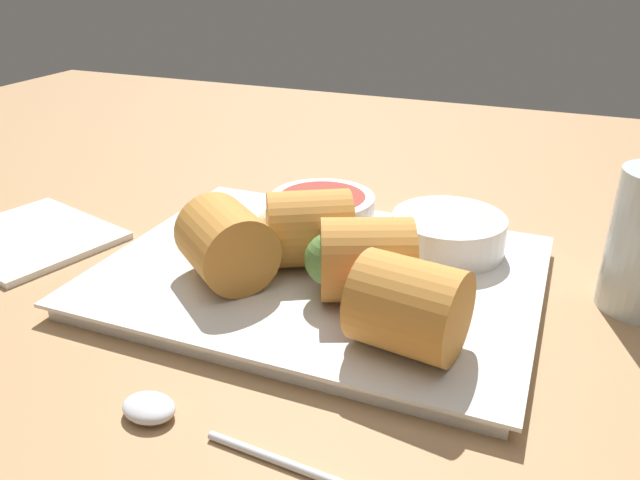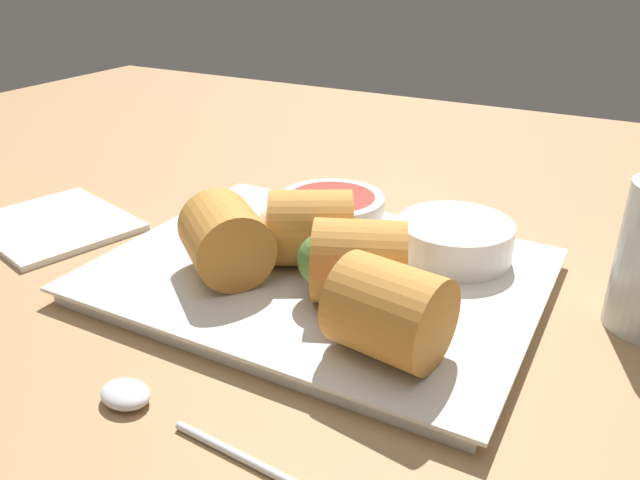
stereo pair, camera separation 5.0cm
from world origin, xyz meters
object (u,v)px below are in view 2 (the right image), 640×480
at_px(spoon, 146,405).
at_px(napkin, 54,224).
at_px(dipping_bowl_far, 454,238).
at_px(dipping_bowl_near, 332,211).
at_px(serving_plate, 320,275).

distance_m(spoon, napkin, 0.31).
relative_size(dipping_bowl_far, napkin, 0.55).
bearing_deg(napkin, spoon, -30.86).
height_order(dipping_bowl_near, dipping_bowl_far, same).
bearing_deg(spoon, serving_plate, 85.14).
bearing_deg(spoon, dipping_bowl_near, 92.59).
distance_m(serving_plate, dipping_bowl_far, 0.12).
bearing_deg(serving_plate, napkin, -174.74).
distance_m(dipping_bowl_far, spoon, 0.28).
height_order(dipping_bowl_far, spoon, dipping_bowl_far).
bearing_deg(dipping_bowl_far, serving_plate, -141.45).
distance_m(dipping_bowl_near, spoon, 0.26).
relative_size(serving_plate, spoon, 2.19).
distance_m(dipping_bowl_near, dipping_bowl_far, 0.12).
bearing_deg(dipping_bowl_far, spoon, -112.11).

